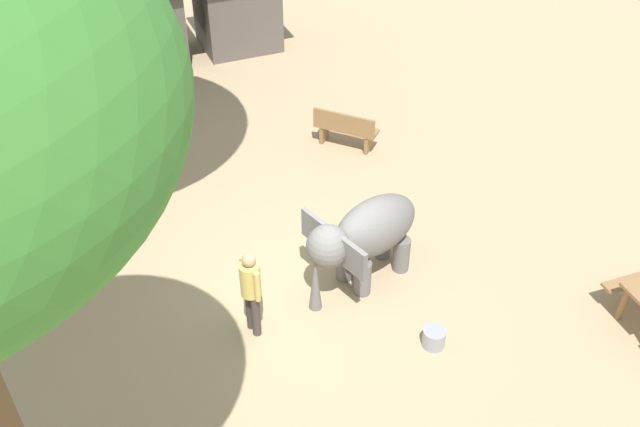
# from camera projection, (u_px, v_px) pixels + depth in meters

# --- Properties ---
(ground_plane) EXTENTS (60.00, 60.00, 0.00)m
(ground_plane) POSITION_uv_depth(u_px,v_px,m) (312.00, 293.00, 11.94)
(ground_plane) COLOR tan
(elephant) EXTENTS (2.26, 1.65, 1.56)m
(elephant) POSITION_uv_depth(u_px,v_px,m) (365.00, 235.00, 11.60)
(elephant) COLOR slate
(elephant) RESTS_ON ground_plane
(person_handler) EXTENTS (0.32, 0.50, 1.62)m
(person_handler) POSITION_uv_depth(u_px,v_px,m) (251.00, 287.00, 10.70)
(person_handler) COLOR #3F3833
(person_handler) RESTS_ON ground_plane
(wooden_bench) EXTENTS (1.25, 1.29, 0.88)m
(wooden_bench) POSITION_uv_depth(u_px,v_px,m) (345.00, 128.00, 15.23)
(wooden_bench) COLOR olive
(wooden_bench) RESTS_ON ground_plane
(market_stall_blue) EXTENTS (2.50, 2.50, 2.52)m
(market_stall_blue) POSITION_uv_depth(u_px,v_px,m) (34.00, 37.00, 17.32)
(market_stall_blue) COLOR #59514C
(market_stall_blue) RESTS_ON ground_plane
(market_stall_green) EXTENTS (2.50, 2.50, 2.52)m
(market_stall_green) POSITION_uv_depth(u_px,v_px,m) (140.00, 21.00, 18.10)
(market_stall_green) COLOR #59514C
(market_stall_green) RESTS_ON ground_plane
(market_stall_teal) EXTENTS (2.50, 2.50, 2.52)m
(market_stall_teal) POSITION_uv_depth(u_px,v_px,m) (237.00, 6.00, 18.89)
(market_stall_teal) COLOR #59514C
(market_stall_teal) RESTS_ON ground_plane
(feed_bucket) EXTENTS (0.36, 0.36, 0.32)m
(feed_bucket) POSITION_uv_depth(u_px,v_px,m) (434.00, 338.00, 10.95)
(feed_bucket) COLOR gray
(feed_bucket) RESTS_ON ground_plane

